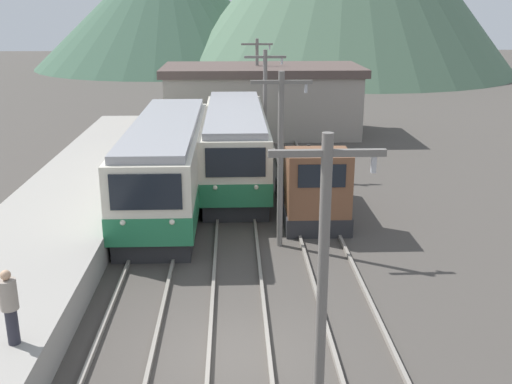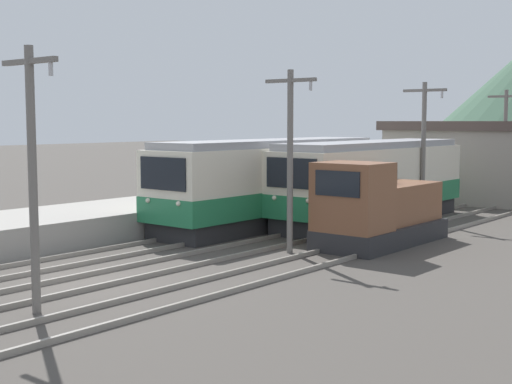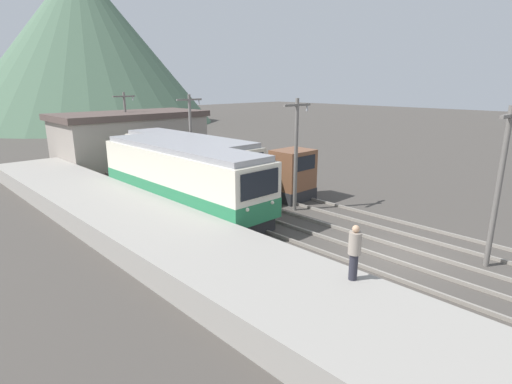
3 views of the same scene
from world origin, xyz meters
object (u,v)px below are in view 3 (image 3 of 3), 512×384
object	(u,v)px
commuter_train_left	(182,179)
catenary_mast_far	(191,134)
catenary_mast_distant	(126,124)
person_on_platform	(354,250)
shunting_locomotive	(273,175)
catenary_mast_mid	(296,150)
commuter_train_center	(188,164)
catenary_mast_near	(500,182)

from	to	relation	value
commuter_train_left	catenary_mast_far	world-z (taller)	catenary_mast_far
commuter_train_left	catenary_mast_distant	xyz separation A→B (m)	(4.31, 14.85, 1.65)
person_on_platform	shunting_locomotive	bearing A→B (deg)	54.18
commuter_train_left	catenary_mast_mid	size ratio (longest dim) A/B	2.05
commuter_train_left	catenary_mast_far	size ratio (longest dim) A/B	2.05
commuter_train_center	catenary_mast_distant	xyz separation A→B (m)	(1.51, 11.39, 1.69)
commuter_train_left	shunting_locomotive	bearing A→B (deg)	-12.99
commuter_train_left	shunting_locomotive	distance (m)	5.97
commuter_train_left	catenary_mast_mid	world-z (taller)	catenary_mast_mid
shunting_locomotive	catenary_mast_mid	world-z (taller)	catenary_mast_mid
shunting_locomotive	catenary_mast_far	xyz separation A→B (m)	(-1.49, 6.53, 2.11)
commuter_train_left	commuter_train_center	bearing A→B (deg)	51.02
shunting_locomotive	catenary_mast_distant	distance (m)	16.39
commuter_train_left	catenary_mast_mid	bearing A→B (deg)	-46.05
commuter_train_center	shunting_locomotive	size ratio (longest dim) A/B	2.01
commuter_train_left	person_on_platform	size ratio (longest dim) A/B	7.14
person_on_platform	commuter_train_center	bearing A→B (deg)	72.75
catenary_mast_distant	shunting_locomotive	bearing A→B (deg)	-84.74
person_on_platform	catenary_mast_distant	bearing A→B (deg)	76.74
commuter_train_center	catenary_mast_far	xyz separation A→B (m)	(1.51, 1.73, 1.69)
catenary_mast_near	catenary_mast_distant	xyz separation A→B (m)	(0.00, 28.98, 0.00)
commuter_train_left	catenary_mast_near	distance (m)	14.86
catenary_mast_mid	catenary_mast_distant	distance (m)	19.32
person_on_platform	catenary_mast_near	bearing A→B (deg)	-16.35
catenary_mast_mid	commuter_train_left	bearing A→B (deg)	133.95
catenary_mast_distant	commuter_train_center	bearing A→B (deg)	-97.55
commuter_train_center	catenary_mast_far	world-z (taller)	catenary_mast_far
commuter_train_left	shunting_locomotive	size ratio (longest dim) A/B	2.11
shunting_locomotive	catenary_mast_near	bearing A→B (deg)	-96.65
catenary_mast_far	person_on_platform	xyz separation A→B (m)	(-6.39, -17.44, -1.34)
commuter_train_center	shunting_locomotive	distance (m)	5.67
shunting_locomotive	catenary_mast_mid	xyz separation A→B (m)	(-1.49, -3.13, 2.11)
catenary_mast_distant	catenary_mast_mid	bearing A→B (deg)	-90.00
catenary_mast_far	catenary_mast_distant	xyz separation A→B (m)	(0.00, 9.66, 0.00)
catenary_mast_mid	catenary_mast_far	size ratio (longest dim) A/B	1.00
catenary_mast_far	shunting_locomotive	bearing A→B (deg)	-77.13
catenary_mast_near	person_on_platform	bearing A→B (deg)	163.65
commuter_train_center	catenary_mast_mid	size ratio (longest dim) A/B	1.96
catenary_mast_mid	catenary_mast_distant	world-z (taller)	same
commuter_train_left	catenary_mast_near	size ratio (longest dim) A/B	2.05
commuter_train_center	catenary_mast_near	size ratio (longest dim) A/B	1.96
catenary_mast_far	catenary_mast_near	bearing A→B (deg)	-90.00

